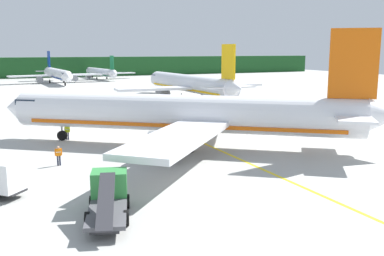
% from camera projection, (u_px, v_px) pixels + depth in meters
% --- Properties ---
extents(ground, '(240.00, 320.00, 0.20)m').
position_uv_depth(ground, '(159.00, 110.00, 73.47)').
color(ground, '#A8A8A3').
extents(distant_treeline, '(216.00, 6.00, 7.27)m').
position_uv_depth(distant_treeline, '(67.00, 67.00, 163.35)').
color(distant_treeline, '#19471E').
rests_on(distant_treeline, ground).
extents(airliner_foreground, '(35.33, 30.22, 11.90)m').
position_uv_depth(airliner_foreground, '(187.00, 114.00, 44.91)').
color(airliner_foreground, white).
rests_on(airliner_foreground, ground).
extents(airliner_mid_apron, '(31.74, 38.22, 10.90)m').
position_uv_depth(airliner_mid_apron, '(190.00, 84.00, 88.46)').
color(airliner_mid_apron, silver).
rests_on(airliner_mid_apron, ground).
extents(airliner_far_taxiway, '(27.87, 33.57, 9.57)m').
position_uv_depth(airliner_far_taxiway, '(57.00, 74.00, 132.14)').
color(airliner_far_taxiway, white).
rests_on(airliner_far_taxiway, ground).
extents(airliner_distant, '(23.62, 28.56, 8.15)m').
position_uv_depth(airliner_distant, '(101.00, 72.00, 149.75)').
color(airliner_distant, silver).
rests_on(airliner_distant, ground).
extents(service_truck_fuel, '(3.89, 6.83, 2.66)m').
position_uv_depth(service_truck_fuel, '(109.00, 195.00, 26.70)').
color(service_truck_fuel, '#338C3F').
rests_on(service_truck_fuel, ground).
extents(crew_marshaller, '(0.57, 0.41, 1.72)m').
position_uv_depth(crew_marshaller, '(67.00, 131.00, 48.76)').
color(crew_marshaller, '#191E33').
rests_on(crew_marshaller, ground).
extents(crew_loader_left, '(0.63, 0.25, 1.73)m').
position_uv_depth(crew_loader_left, '(59.00, 154.00, 37.90)').
color(crew_loader_left, '#191E33').
rests_on(crew_loader_left, ground).
extents(apron_guide_line, '(0.30, 60.00, 0.01)m').
position_uv_depth(apron_guide_line, '(228.00, 154.00, 42.25)').
color(apron_guide_line, yellow).
rests_on(apron_guide_line, ground).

